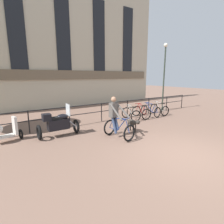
{
  "coord_description": "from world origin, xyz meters",
  "views": [
    {
      "loc": [
        -4.94,
        -3.02,
        2.54
      ],
      "look_at": [
        -0.89,
        2.86,
        1.05
      ],
      "focal_mm": 28.0,
      "sensor_mm": 36.0,
      "label": 1
    }
  ],
  "objects_px": {
    "cyclist_with_bike": "(117,120)",
    "dog": "(133,123)",
    "parked_scooter": "(2,132)",
    "street_lamp": "(164,74)",
    "parked_bicycle_mid_right": "(151,111)",
    "parked_motorcycle": "(58,124)",
    "parked_bicycle_mid_left": "(141,112)",
    "parked_bicycle_far_end": "(159,109)",
    "parked_bicycle_near_lamp": "(131,114)"
  },
  "relations": [
    {
      "from": "cyclist_with_bike",
      "to": "dog",
      "type": "bearing_deg",
      "value": -3.07
    },
    {
      "from": "cyclist_with_bike",
      "to": "street_lamp",
      "type": "distance_m",
      "value": 7.13
    },
    {
      "from": "dog",
      "to": "parked_motorcycle",
      "type": "xyz_separation_m",
      "value": [
        -3.01,
        1.35,
        0.13
      ]
    },
    {
      "from": "parked_motorcycle",
      "to": "street_lamp",
      "type": "relative_size",
      "value": 0.36
    },
    {
      "from": "dog",
      "to": "street_lamp",
      "type": "bearing_deg",
      "value": 21.75
    },
    {
      "from": "parked_bicycle_mid_right",
      "to": "dog",
      "type": "bearing_deg",
      "value": 25.05
    },
    {
      "from": "parked_bicycle_mid_right",
      "to": "parked_scooter",
      "type": "xyz_separation_m",
      "value": [
        -8.05,
        0.02,
        0.1
      ]
    },
    {
      "from": "parked_bicycle_far_end",
      "to": "dog",
      "type": "bearing_deg",
      "value": 31.48
    },
    {
      "from": "street_lamp",
      "to": "parked_bicycle_mid_right",
      "type": "bearing_deg",
      "value": -157.68
    },
    {
      "from": "parked_bicycle_near_lamp",
      "to": "street_lamp",
      "type": "xyz_separation_m",
      "value": [
        3.84,
        0.9,
        2.31
      ]
    },
    {
      "from": "parked_bicycle_far_end",
      "to": "parked_scooter",
      "type": "xyz_separation_m",
      "value": [
        -8.86,
        0.02,
        0.1
      ]
    },
    {
      "from": "parked_bicycle_near_lamp",
      "to": "parked_bicycle_mid_left",
      "type": "height_order",
      "value": "same"
    },
    {
      "from": "parked_bicycle_mid_left",
      "to": "parked_bicycle_mid_right",
      "type": "xyz_separation_m",
      "value": [
        0.82,
        -0.0,
        0.0
      ]
    },
    {
      "from": "dog",
      "to": "parked_bicycle_mid_left",
      "type": "height_order",
      "value": "parked_bicycle_mid_left"
    },
    {
      "from": "dog",
      "to": "parked_motorcycle",
      "type": "distance_m",
      "value": 3.3
    },
    {
      "from": "cyclist_with_bike",
      "to": "parked_scooter",
      "type": "xyz_separation_m",
      "value": [
        -3.97,
        1.93,
        -0.3
      ]
    },
    {
      "from": "cyclist_with_bike",
      "to": "dog",
      "type": "distance_m",
      "value": 1.09
    },
    {
      "from": "parked_bicycle_mid_left",
      "to": "street_lamp",
      "type": "relative_size",
      "value": 0.25
    },
    {
      "from": "parked_bicycle_mid_right",
      "to": "cyclist_with_bike",
      "type": "bearing_deg",
      "value": 19.93
    },
    {
      "from": "parked_bicycle_near_lamp",
      "to": "street_lamp",
      "type": "distance_m",
      "value": 4.57
    },
    {
      "from": "parked_bicycle_mid_right",
      "to": "parked_bicycle_far_end",
      "type": "xyz_separation_m",
      "value": [
        0.82,
        0.0,
        0.0
      ]
    },
    {
      "from": "dog",
      "to": "parked_bicycle_near_lamp",
      "type": "relative_size",
      "value": 0.75
    },
    {
      "from": "parked_motorcycle",
      "to": "parked_bicycle_mid_left",
      "type": "height_order",
      "value": "parked_motorcycle"
    },
    {
      "from": "cyclist_with_bike",
      "to": "parked_bicycle_near_lamp",
      "type": "height_order",
      "value": "cyclist_with_bike"
    },
    {
      "from": "parked_scooter",
      "to": "street_lamp",
      "type": "xyz_separation_m",
      "value": [
        10.24,
        0.88,
        2.2
      ]
    },
    {
      "from": "parked_bicycle_mid_left",
      "to": "dog",
      "type": "bearing_deg",
      "value": 47.71
    },
    {
      "from": "parked_bicycle_mid_left",
      "to": "parked_bicycle_near_lamp",
      "type": "bearing_deg",
      "value": 9.07
    },
    {
      "from": "parked_motorcycle",
      "to": "parked_bicycle_mid_left",
      "type": "xyz_separation_m",
      "value": [
        5.23,
        0.42,
        -0.2
      ]
    },
    {
      "from": "cyclist_with_bike",
      "to": "parked_bicycle_far_end",
      "type": "bearing_deg",
      "value": 10.64
    },
    {
      "from": "dog",
      "to": "parked_bicycle_mid_right",
      "type": "xyz_separation_m",
      "value": [
        3.04,
        1.77,
        -0.07
      ]
    },
    {
      "from": "parked_bicycle_far_end",
      "to": "parked_scooter",
      "type": "relative_size",
      "value": 0.88
    },
    {
      "from": "street_lamp",
      "to": "dog",
      "type": "bearing_deg",
      "value": -152.94
    },
    {
      "from": "parked_bicycle_far_end",
      "to": "street_lamp",
      "type": "relative_size",
      "value": 0.25
    },
    {
      "from": "street_lamp",
      "to": "parked_motorcycle",
      "type": "bearing_deg",
      "value": -170.86
    },
    {
      "from": "parked_bicycle_mid_right",
      "to": "parked_bicycle_far_end",
      "type": "height_order",
      "value": "same"
    },
    {
      "from": "parked_bicycle_near_lamp",
      "to": "parked_scooter",
      "type": "height_order",
      "value": "parked_scooter"
    },
    {
      "from": "cyclist_with_bike",
      "to": "parked_scooter",
      "type": "distance_m",
      "value": 4.43
    },
    {
      "from": "parked_motorcycle",
      "to": "parked_bicycle_mid_left",
      "type": "relative_size",
      "value": 1.41
    },
    {
      "from": "parked_motorcycle",
      "to": "parked_scooter",
      "type": "xyz_separation_m",
      "value": [
        -1.99,
        0.45,
        -0.1
      ]
    },
    {
      "from": "parked_bicycle_near_lamp",
      "to": "cyclist_with_bike",
      "type": "bearing_deg",
      "value": 47.57
    },
    {
      "from": "parked_motorcycle",
      "to": "street_lamp",
      "type": "xyz_separation_m",
      "value": [
        8.25,
        1.33,
        2.1
      ]
    },
    {
      "from": "parked_bicycle_mid_left",
      "to": "parked_scooter",
      "type": "xyz_separation_m",
      "value": [
        -7.22,
        0.02,
        0.1
      ]
    },
    {
      "from": "dog",
      "to": "parked_bicycle_mid_right",
      "type": "relative_size",
      "value": 0.78
    },
    {
      "from": "parked_bicycle_near_lamp",
      "to": "street_lamp",
      "type": "bearing_deg",
      "value": -157.38
    },
    {
      "from": "parked_motorcycle",
      "to": "street_lamp",
      "type": "bearing_deg",
      "value": -80.19
    },
    {
      "from": "parked_bicycle_near_lamp",
      "to": "parked_bicycle_mid_right",
      "type": "distance_m",
      "value": 1.64
    },
    {
      "from": "parked_scooter",
      "to": "parked_motorcycle",
      "type": "bearing_deg",
      "value": -115.99
    },
    {
      "from": "cyclist_with_bike",
      "to": "parked_bicycle_mid_left",
      "type": "bearing_deg",
      "value": 19.75
    },
    {
      "from": "parked_motorcycle",
      "to": "parked_bicycle_far_end",
      "type": "relative_size",
      "value": 1.44
    },
    {
      "from": "parked_bicycle_mid_right",
      "to": "parked_scooter",
      "type": "bearing_deg",
      "value": -5.37
    }
  ]
}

